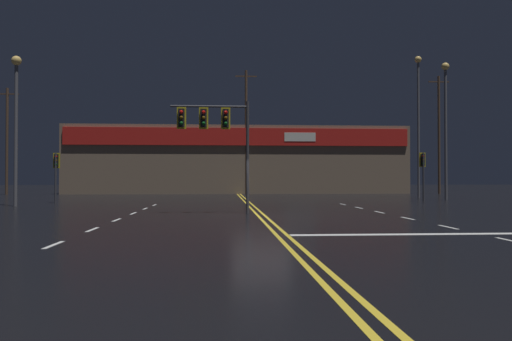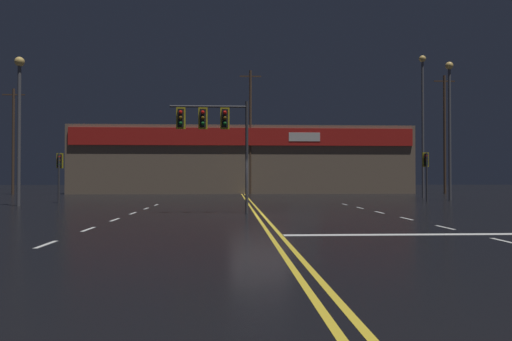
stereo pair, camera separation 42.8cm
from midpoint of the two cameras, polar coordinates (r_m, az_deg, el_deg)
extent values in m
plane|color=black|center=(21.50, 1.04, -5.19)|extent=(200.00, 200.00, 0.00)
cube|color=gold|center=(21.49, 0.64, -5.18)|extent=(0.12, 60.00, 0.01)
cube|color=gold|center=(21.51, 1.44, -5.18)|extent=(0.12, 60.00, 0.01)
cube|color=silver|center=(13.21, -22.00, -7.83)|extent=(0.12, 1.40, 0.01)
cube|color=silver|center=(16.63, -17.92, -6.40)|extent=(0.12, 1.40, 0.01)
cube|color=silver|center=(20.12, -15.25, -5.45)|extent=(0.12, 1.40, 0.01)
cube|color=silver|center=(23.64, -13.38, -4.77)|extent=(0.12, 1.40, 0.01)
cube|color=silver|center=(27.18, -11.99, -4.26)|extent=(0.12, 1.40, 0.01)
cube|color=silver|center=(30.73, -10.93, -3.87)|extent=(0.12, 1.40, 0.01)
cube|color=silver|center=(14.44, 27.40, -7.19)|extent=(0.12, 1.40, 0.01)
cube|color=silver|center=(17.62, 21.45, -6.07)|extent=(0.12, 1.40, 0.01)
cube|color=silver|center=(20.95, 17.37, -5.26)|extent=(0.12, 1.40, 0.01)
cube|color=silver|center=(24.35, 14.43, -4.65)|extent=(0.12, 1.40, 0.01)
cube|color=silver|center=(27.80, 12.21, -4.19)|extent=(0.12, 1.40, 0.01)
cube|color=silver|center=(31.28, 10.49, -3.82)|extent=(0.12, 1.40, 0.01)
cube|color=silver|center=(15.86, 24.41, -6.64)|extent=(11.05, 0.40, 0.01)
cylinder|color=#38383D|center=(22.86, -0.52, 1.52)|extent=(0.14, 0.14, 5.15)
cylinder|color=#38383D|center=(23.07, -4.92, 7.29)|extent=(3.51, 0.10, 0.10)
cube|color=black|center=(22.99, -3.04, 5.96)|extent=(0.28, 0.24, 0.84)
cube|color=gold|center=(22.99, -3.04, 5.96)|extent=(0.42, 0.08, 0.99)
sphere|color=red|center=(22.86, -3.04, 6.64)|extent=(0.17, 0.17, 0.17)
sphere|color=#543707|center=(22.83, -3.04, 6.01)|extent=(0.17, 0.17, 0.17)
sphere|color=#084513|center=(22.80, -3.04, 5.38)|extent=(0.17, 0.17, 0.17)
cube|color=black|center=(23.01, -5.55, 5.96)|extent=(0.28, 0.24, 0.84)
cube|color=gold|center=(23.01, -5.55, 5.96)|extent=(0.42, 0.08, 0.99)
sphere|color=red|center=(22.89, -5.57, 6.63)|extent=(0.17, 0.17, 0.17)
sphere|color=#543707|center=(22.86, -5.57, 6.01)|extent=(0.17, 0.17, 0.17)
sphere|color=#084513|center=(22.83, -5.57, 5.38)|extent=(0.17, 0.17, 0.17)
cube|color=black|center=(23.08, -8.05, 5.94)|extent=(0.28, 0.24, 0.84)
cube|color=gold|center=(23.08, -8.05, 5.94)|extent=(0.42, 0.08, 0.99)
sphere|color=red|center=(22.96, -8.09, 6.62)|extent=(0.17, 0.17, 0.17)
sphere|color=#543707|center=(22.92, -8.09, 5.99)|extent=(0.17, 0.17, 0.17)
sphere|color=#084513|center=(22.90, -8.09, 5.36)|extent=(0.17, 0.17, 0.17)
cylinder|color=#38383D|center=(34.78, -21.27, -0.82)|extent=(0.13, 0.13, 3.23)
cube|color=black|center=(34.97, -21.17, 1.05)|extent=(0.28, 0.24, 0.84)
cube|color=gold|center=(34.97, -21.17, 1.05)|extent=(0.42, 0.08, 0.99)
sphere|color=red|center=(34.83, -21.25, 1.48)|extent=(0.17, 0.17, 0.17)
sphere|color=#543707|center=(34.82, -21.25, 1.06)|extent=(0.17, 0.17, 0.17)
sphere|color=#084513|center=(34.81, -21.26, 0.65)|extent=(0.17, 0.17, 0.17)
cylinder|color=#38383D|center=(36.05, 19.25, -0.73)|extent=(0.13, 0.13, 3.36)
cube|color=black|center=(36.24, 19.14, 1.18)|extent=(0.28, 0.24, 0.84)
cube|color=gold|center=(36.24, 19.14, 1.18)|extent=(0.42, 0.08, 0.99)
sphere|color=red|center=(36.11, 19.23, 1.59)|extent=(0.17, 0.17, 0.17)
sphere|color=#543707|center=(36.10, 19.23, 1.19)|extent=(0.17, 0.17, 0.17)
sphere|color=#084513|center=(36.09, 19.23, 0.79)|extent=(0.17, 0.17, 0.17)
cylinder|color=#59595E|center=(39.10, 21.55, 3.90)|extent=(0.20, 0.20, 9.67)
sphere|color=#F4C666|center=(39.83, 21.51, 11.09)|extent=(0.56, 0.56, 0.56)
cylinder|color=#59595E|center=(43.83, 18.79, 4.50)|extent=(0.20, 0.20, 11.39)
sphere|color=#F4C666|center=(44.76, 18.75, 11.99)|extent=(0.56, 0.56, 0.56)
cylinder|color=#59595E|center=(31.98, -25.11, 3.68)|extent=(0.20, 0.20, 8.23)
sphere|color=#F4C666|center=(32.60, -25.06, 11.20)|extent=(0.56, 0.56, 0.56)
cube|color=#7A6651|center=(55.59, -1.38, 1.09)|extent=(35.63, 10.00, 7.06)
cube|color=red|center=(50.64, -1.23, 3.88)|extent=(34.91, 0.20, 1.77)
cube|color=white|center=(51.15, 5.79, 3.84)|extent=(3.20, 0.16, 0.90)
cylinder|color=#4C3828|center=(55.08, -25.80, 3.00)|extent=(0.26, 0.26, 10.53)
cube|color=#4C3828|center=(55.58, -25.76, 7.81)|extent=(2.20, 0.12, 0.12)
cylinder|color=#4C3828|center=(50.88, -0.40, 4.41)|extent=(0.26, 0.26, 12.62)
cube|color=#4C3828|center=(51.72, -0.40, 10.72)|extent=(2.20, 0.12, 0.12)
cylinder|color=#4C3828|center=(55.55, 20.96, 3.86)|extent=(0.26, 0.26, 12.32)
cube|color=#4C3828|center=(56.28, 20.93, 9.51)|extent=(2.20, 0.12, 0.12)
camera|label=1|loc=(0.21, -89.51, -0.01)|focal=35.00mm
camera|label=2|loc=(0.21, 90.49, 0.01)|focal=35.00mm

